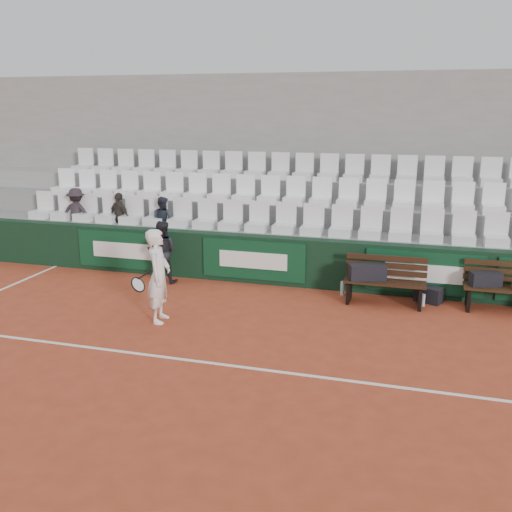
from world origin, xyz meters
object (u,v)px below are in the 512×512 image
Objects in this scene: bench_left at (384,293)px; sports_bag_right at (486,279)px; ball_kid at (162,252)px; spectator_b at (119,198)px; spectator_c at (162,201)px; tennis_player at (159,276)px; bench_right at (506,300)px; water_bottle_near at (342,288)px; water_bottle_far at (423,300)px; spectator_a at (75,194)px; sports_bag_left at (367,272)px; sports_bag_ground at (429,294)px.

sports_bag_right is at bearing 7.54° from bench_left.
spectator_b reaches higher than ball_kid.
spectator_c reaches higher than ball_kid.
tennis_player reaches higher than bench_left.
bench_right reaches higher than water_bottle_near.
spectator_c is (-6.81, 0.96, 0.97)m from sports_bag_right.
ball_kid reaches higher than bench_right.
spectator_a is (-7.98, 1.10, 1.48)m from water_bottle_far.
water_bottle_near is 0.21× the size of ball_kid.
bench_left is 5.36× the size of water_bottle_near.
spectator_b is (-8.27, 1.00, 1.35)m from bench_right.
sports_bag_left is at bearing -168.33° from spectator_b.
ball_kid is (-5.40, -0.24, 0.51)m from sports_bag_ground.
water_bottle_far is (-1.05, -0.15, -0.46)m from sports_bag_right.
spectator_a is (-6.44, 0.88, 1.46)m from water_bottle_near.
ball_kid reaches higher than sports_bag_ground.
sports_bag_right is 2.28× the size of water_bottle_far.
bench_right is 0.92× the size of tennis_player.
spectator_c is (-0.45, 1.07, 0.89)m from ball_kid.
sports_bag_left is at bearing 176.71° from bench_left.
spectator_b is (-6.13, 1.19, 1.35)m from bench_left.
spectator_a is (-2.67, 1.07, 0.94)m from ball_kid.
spectator_b is at bearing 173.09° from bench_right.
bench_left is at bearing -174.97° from bench_right.
spectator_b is at bearing 171.57° from spectator_a.
ball_kid is (-4.26, 0.11, 0.06)m from sports_bag_left.
sports_bag_ground is at bearing 1.97° from water_bottle_near.
sports_bag_ground is at bearing 172.27° from bench_right.
spectator_b is at bearing 173.09° from sports_bag_right.
spectator_a reaches higher than tennis_player.
bench_left is at bearing -177.83° from spectator_c.
spectator_b reaches higher than water_bottle_near.
spectator_c reaches higher than sports_bag_left.
sports_bag_right is 5.85m from tennis_player.
water_bottle_near is 0.17× the size of tennis_player.
spectator_a reaches higher than sports_bag_right.
water_bottle_far is at bearing 25.10° from tennis_player.
sports_bag_left is 0.41× the size of tennis_player.
water_bottle_near is (-2.59, 0.08, -0.43)m from sports_bag_right.
bench_left is 1.31× the size of spectator_b.
sports_bag_ground is 0.41× the size of spectator_a.
water_bottle_near is 0.25× the size of spectator_b.
water_bottle_far is at bearing -176.00° from bench_right.
tennis_player is 4.85m from spectator_a.
spectator_c is at bearing 166.03° from sports_bag_left.
bench_right is 6.43× the size of water_bottle_far.
sports_bag_right reaches higher than bench_left.
spectator_a is at bearing -29.97° from ball_kid.
tennis_player is 1.35× the size of spectator_a.
water_bottle_far is 0.20× the size of spectator_b.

